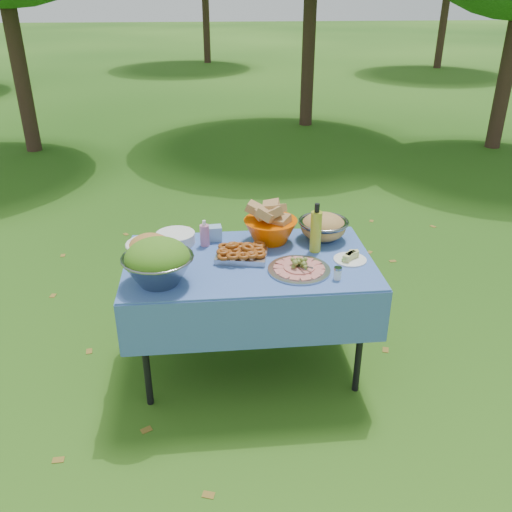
{
  "coord_description": "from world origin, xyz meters",
  "views": [
    {
      "loc": [
        -0.24,
        -2.86,
        2.21
      ],
      "look_at": [
        0.04,
        0.0,
        0.78
      ],
      "focal_mm": 38.0,
      "sensor_mm": 36.0,
      "label": 1
    }
  ],
  "objects_px": {
    "oil_bottle": "(316,228)",
    "salad_bowl": "(158,262)",
    "plate_stack": "(176,238)",
    "bread_bowl": "(271,225)",
    "pasta_bowl_steel": "(323,226)",
    "charcuterie_platter": "(299,264)",
    "picnic_table": "(250,314)"
  },
  "relations": [
    {
      "from": "oil_bottle",
      "to": "salad_bowl",
      "type": "bearing_deg",
      "value": -161.49
    },
    {
      "from": "plate_stack",
      "to": "bread_bowl",
      "type": "relative_size",
      "value": 0.73
    },
    {
      "from": "salad_bowl",
      "to": "pasta_bowl_steel",
      "type": "height_order",
      "value": "salad_bowl"
    },
    {
      "from": "oil_bottle",
      "to": "pasta_bowl_steel",
      "type": "bearing_deg",
      "value": 64.35
    },
    {
      "from": "salad_bowl",
      "to": "bread_bowl",
      "type": "height_order",
      "value": "salad_bowl"
    },
    {
      "from": "bread_bowl",
      "to": "plate_stack",
      "type": "bearing_deg",
      "value": 177.2
    },
    {
      "from": "plate_stack",
      "to": "pasta_bowl_steel",
      "type": "bearing_deg",
      "value": -1.11
    },
    {
      "from": "oil_bottle",
      "to": "charcuterie_platter",
      "type": "bearing_deg",
      "value": -119.64
    },
    {
      "from": "plate_stack",
      "to": "pasta_bowl_steel",
      "type": "distance_m",
      "value": 0.94
    },
    {
      "from": "picnic_table",
      "to": "pasta_bowl_steel",
      "type": "xyz_separation_m",
      "value": [
        0.5,
        0.26,
        0.46
      ]
    },
    {
      "from": "salad_bowl",
      "to": "oil_bottle",
      "type": "xyz_separation_m",
      "value": [
        0.92,
        0.31,
        0.03
      ]
    },
    {
      "from": "picnic_table",
      "to": "oil_bottle",
      "type": "height_order",
      "value": "oil_bottle"
    },
    {
      "from": "salad_bowl",
      "to": "charcuterie_platter",
      "type": "bearing_deg",
      "value": 4.63
    },
    {
      "from": "picnic_table",
      "to": "salad_bowl",
      "type": "distance_m",
      "value": 0.76
    },
    {
      "from": "picnic_table",
      "to": "charcuterie_platter",
      "type": "xyz_separation_m",
      "value": [
        0.27,
        -0.16,
        0.42
      ]
    },
    {
      "from": "pasta_bowl_steel",
      "to": "charcuterie_platter",
      "type": "relative_size",
      "value": 0.88
    },
    {
      "from": "charcuterie_platter",
      "to": "oil_bottle",
      "type": "height_order",
      "value": "oil_bottle"
    },
    {
      "from": "pasta_bowl_steel",
      "to": "charcuterie_platter",
      "type": "height_order",
      "value": "pasta_bowl_steel"
    },
    {
      "from": "salad_bowl",
      "to": "plate_stack",
      "type": "xyz_separation_m",
      "value": [
        0.07,
        0.51,
        -0.09
      ]
    },
    {
      "from": "bread_bowl",
      "to": "pasta_bowl_steel",
      "type": "xyz_separation_m",
      "value": [
        0.34,
        0.01,
        -0.03
      ]
    },
    {
      "from": "bread_bowl",
      "to": "pasta_bowl_steel",
      "type": "distance_m",
      "value": 0.34
    },
    {
      "from": "plate_stack",
      "to": "bread_bowl",
      "type": "distance_m",
      "value": 0.6
    },
    {
      "from": "plate_stack",
      "to": "bread_bowl",
      "type": "bearing_deg",
      "value": -2.8
    },
    {
      "from": "charcuterie_platter",
      "to": "picnic_table",
      "type": "bearing_deg",
      "value": 148.97
    },
    {
      "from": "picnic_table",
      "to": "oil_bottle",
      "type": "distance_m",
      "value": 0.68
    },
    {
      "from": "plate_stack",
      "to": "charcuterie_platter",
      "type": "height_order",
      "value": "charcuterie_platter"
    },
    {
      "from": "bread_bowl",
      "to": "oil_bottle",
      "type": "xyz_separation_m",
      "value": [
        0.25,
        -0.17,
        0.04
      ]
    },
    {
      "from": "bread_bowl",
      "to": "pasta_bowl_steel",
      "type": "bearing_deg",
      "value": 1.86
    },
    {
      "from": "picnic_table",
      "to": "pasta_bowl_steel",
      "type": "bearing_deg",
      "value": 27.78
    },
    {
      "from": "pasta_bowl_steel",
      "to": "oil_bottle",
      "type": "relative_size",
      "value": 1.02
    },
    {
      "from": "picnic_table",
      "to": "oil_bottle",
      "type": "relative_size",
      "value": 4.72
    },
    {
      "from": "oil_bottle",
      "to": "bread_bowl",
      "type": "bearing_deg",
      "value": 146.56
    }
  ]
}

